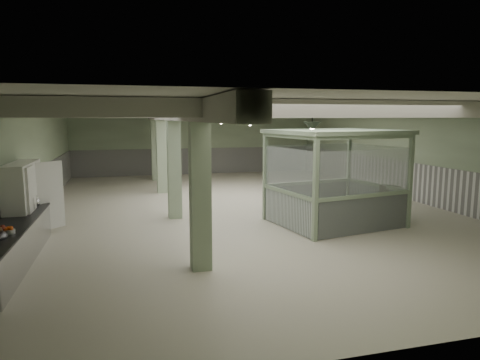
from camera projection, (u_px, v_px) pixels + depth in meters
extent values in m
plane|color=beige|center=(241.00, 207.00, 15.70)|extent=(20.00, 20.00, 0.00)
cube|color=beige|center=(241.00, 108.00, 15.18)|extent=(14.00, 20.00, 0.02)
cube|color=#A7BF98|center=(196.00, 143.00, 25.00)|extent=(14.00, 0.02, 3.60)
cube|color=#A7BF98|center=(429.00, 224.00, 5.88)|extent=(14.00, 0.02, 3.60)
cube|color=#A7BF98|center=(29.00, 164.00, 13.65)|extent=(0.02, 20.00, 3.60)
cube|color=#A7BF98|center=(408.00, 154.00, 17.23)|extent=(0.02, 20.00, 3.60)
cube|color=silver|center=(32.00, 196.00, 13.81)|extent=(0.05, 19.90, 1.50)
cube|color=silver|center=(406.00, 180.00, 17.37)|extent=(0.05, 19.90, 1.50)
cube|color=silver|center=(197.00, 161.00, 25.13)|extent=(13.90, 0.05, 1.50)
cube|color=beige|center=(170.00, 114.00, 14.58)|extent=(0.45, 19.90, 0.40)
cube|color=beige|center=(344.00, 109.00, 8.04)|extent=(13.90, 0.35, 0.32)
cube|color=beige|center=(294.00, 111.00, 10.43)|extent=(13.90, 0.35, 0.32)
cube|color=beige|center=(262.00, 112.00, 12.82)|extent=(13.90, 0.35, 0.32)
cube|color=beige|center=(241.00, 113.00, 15.21)|extent=(13.90, 0.35, 0.32)
cube|color=beige|center=(225.00, 114.00, 17.60)|extent=(13.90, 0.35, 0.32)
cube|color=beige|center=(213.00, 114.00, 19.99)|extent=(13.90, 0.35, 0.32)
cube|color=beige|center=(203.00, 115.00, 22.38)|extent=(13.90, 0.35, 0.32)
cube|color=#9EB491|center=(200.00, 187.00, 9.07)|extent=(0.42, 0.42, 3.60)
cube|color=#9EB491|center=(174.00, 163.00, 13.85)|extent=(0.42, 0.42, 3.60)
cube|color=#9EB491|center=(161.00, 152.00, 18.63)|extent=(0.42, 0.42, 3.60)
cube|color=#9EB491|center=(155.00, 146.00, 22.45)|extent=(0.42, 0.42, 3.60)
cone|color=#2E3D2D|center=(312.00, 126.00, 10.61)|extent=(0.44, 0.44, 0.22)
cone|color=#2E3D2D|center=(250.00, 124.00, 15.87)|extent=(0.44, 0.44, 0.22)
cone|color=#2E3D2D|center=(221.00, 122.00, 20.65)|extent=(0.44, 0.44, 0.22)
cube|color=#B6B5BA|center=(11.00, 246.00, 9.46)|extent=(0.85, 5.03, 0.88)
cube|color=black|center=(9.00, 226.00, 9.40)|extent=(0.89, 5.07, 0.04)
cylinder|color=#B2B2B7|center=(9.00, 232.00, 8.72)|extent=(0.31, 0.31, 0.09)
cube|color=white|center=(24.00, 204.00, 11.23)|extent=(0.55, 2.19, 2.01)
cube|color=white|center=(32.00, 208.00, 10.83)|extent=(0.06, 0.82, 1.91)
cube|color=white|center=(45.00, 199.00, 11.91)|extent=(0.65, 0.60, 1.91)
cube|color=silver|center=(34.00, 207.00, 10.84)|extent=(0.02, 0.05, 0.30)
cube|color=silver|center=(41.00, 200.00, 11.80)|extent=(0.02, 0.05, 0.30)
cube|color=#8AA181|center=(315.00, 190.00, 11.18)|extent=(0.14, 0.14, 2.78)
cube|color=#8AA181|center=(265.00, 177.00, 13.68)|extent=(0.14, 0.14, 2.78)
cube|color=#8AA181|center=(410.00, 182.00, 12.58)|extent=(0.14, 0.14, 2.78)
cube|color=#8AA181|center=(348.00, 171.00, 15.07)|extent=(0.14, 0.14, 2.78)
cube|color=#8AA181|center=(336.00, 132.00, 12.92)|extent=(4.06, 3.61, 0.12)
cube|color=silver|center=(364.00, 215.00, 12.00)|extent=(3.10, 0.60, 1.05)
cube|color=silver|center=(366.00, 172.00, 11.82)|extent=(3.10, 0.60, 1.22)
cube|color=silver|center=(308.00, 198.00, 14.50)|extent=(3.10, 0.60, 1.05)
cube|color=silver|center=(309.00, 162.00, 14.32)|extent=(3.10, 0.60, 1.22)
cube|color=silver|center=(287.00, 211.00, 12.55)|extent=(0.51, 2.55, 1.05)
cube|color=silver|center=(288.00, 169.00, 12.38)|extent=(0.51, 2.55, 1.22)
cube|color=silver|center=(375.00, 202.00, 13.94)|extent=(0.51, 2.55, 1.05)
cube|color=silver|center=(377.00, 164.00, 13.77)|extent=(0.51, 2.55, 1.22)
cube|color=#595B4B|center=(389.00, 203.00, 13.56)|extent=(0.53, 0.62, 1.15)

